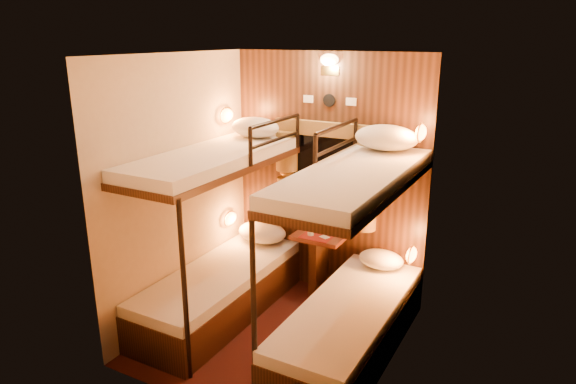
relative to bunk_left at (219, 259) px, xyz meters
The scene contains 22 objects.
floor 0.86m from the bunk_left, ahead, with size 2.10×2.10×0.00m, color #3D1510.
ceiling 1.95m from the bunk_left, ahead, with size 2.10×2.10×0.00m, color silver.
wall_back 1.34m from the bunk_left, 56.56° to the left, with size 2.40×2.40×0.00m, color #C6B293.
wall_front 1.44m from the bunk_left, 59.93° to the right, with size 2.40×2.40×0.00m, color #C6B293.
wall_left 0.74m from the bunk_left, 168.93° to the right, with size 2.40×2.40×0.00m, color #C6B293.
wall_right 1.77m from the bunk_left, ahead, with size 2.40×2.40×0.00m, color #C6B293.
back_panel 1.33m from the bunk_left, 56.16° to the left, with size 2.00×0.03×2.40m, color black.
bunk_left is the anchor object (origin of this frame).
bunk_right 1.30m from the bunk_left, ahead, with size 0.72×1.90×1.82m.
window 1.30m from the bunk_left, 55.30° to the left, with size 1.00×0.12×0.79m.
curtains 1.32m from the bunk_left, 54.32° to the left, with size 1.10×0.22×1.00m.
back_fixtures 2.03m from the bunk_left, 55.16° to the left, with size 0.54×0.09×0.48m.
reading_lamps 1.13m from the bunk_left, 44.25° to the left, with size 2.00×0.20×1.25m.
table 1.02m from the bunk_left, 50.33° to the left, with size 0.50×0.34×0.66m.
bottle_left 0.95m from the bunk_left, 51.39° to the left, with size 0.07×0.07×0.23m.
bottle_right 1.17m from the bunk_left, 47.51° to the left, with size 0.08×0.08×0.27m.
sachet_a 1.04m from the bunk_left, 45.77° to the left, with size 0.09×0.07×0.01m, color silver.
sachet_b 1.21m from the bunk_left, 45.38° to the left, with size 0.08×0.06×0.01m, color silver.
pillow_lower_left 0.76m from the bunk_left, 90.16° to the left, with size 0.53×0.38×0.21m, color white.
pillow_lower_right 1.50m from the bunk_left, 30.28° to the left, with size 0.42×0.30×0.17m, color white.
pillow_upper_left 1.31m from the bunk_left, 90.19° to the left, with size 0.49×0.35×0.19m, color white.
pillow_upper_right 1.87m from the bunk_left, 28.57° to the left, with size 0.55×0.40×0.22m, color white.
Camera 1 is at (1.98, -3.43, 2.54)m, focal length 32.00 mm.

